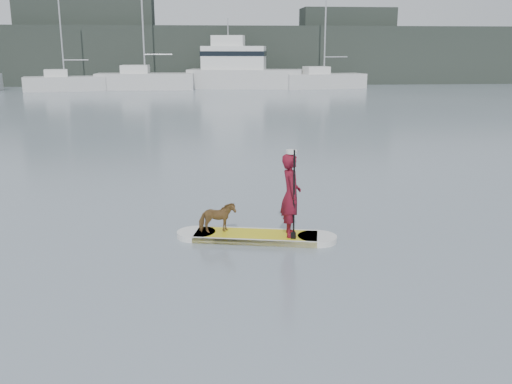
{
  "coord_description": "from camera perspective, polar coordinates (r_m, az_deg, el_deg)",
  "views": [
    {
      "loc": [
        1.78,
        -9.88,
        3.81
      ],
      "look_at": [
        2.84,
        1.16,
        1.0
      ],
      "focal_mm": 40.0,
      "sensor_mm": 36.0,
      "label": 1
    }
  ],
  "objects": [
    {
      "name": "paddler",
      "position": [
        11.39,
        3.51,
        -0.3
      ],
      "size": [
        0.42,
        0.62,
        1.68
      ],
      "primitive_type": "imported",
      "rotation": [
        0.0,
        0.0,
        1.55
      ],
      "color": "maroon",
      "rests_on": "paddleboard"
    },
    {
      "name": "paddle",
      "position": [
        11.2,
        3.8,
        -1.42
      ],
      "size": [
        0.1,
        0.3,
        2.0
      ],
      "rotation": [
        0.0,
        0.0,
        -0.21
      ],
      "color": "black",
      "rests_on": "ground"
    },
    {
      "name": "shore_building_east",
      "position": [
        65.91,
        9.01,
        14.23
      ],
      "size": [
        10.0,
        4.0,
        8.0
      ],
      "primitive_type": "cube",
      "color": "black",
      "rests_on": "ground"
    },
    {
      "name": "white_cap",
      "position": [
        11.2,
        3.58,
        4.04
      ],
      "size": [
        0.22,
        0.22,
        0.07
      ],
      "primitive_type": "cylinder",
      "color": "silver",
      "rests_on": "paddler"
    },
    {
      "name": "paddleboard",
      "position": [
        11.71,
        0.0,
        -4.46
      ],
      "size": [
        3.24,
        1.33,
        0.12
      ],
      "rotation": [
        0.0,
        0.0,
        -0.21
      ],
      "color": "gold",
      "rests_on": "ground"
    },
    {
      "name": "shore_mass",
      "position": [
        62.91,
        -7.34,
        13.39
      ],
      "size": [
        90.0,
        6.0,
        6.0
      ],
      "primitive_type": "cube",
      "color": "black",
      "rests_on": "ground"
    },
    {
      "name": "sailboat_c",
      "position": [
        55.51,
        -18.63,
        10.35
      ],
      "size": [
        7.42,
        3.7,
        10.19
      ],
      "rotation": [
        0.0,
        0.0,
        0.2
      ],
      "color": "beige",
      "rests_on": "ground"
    },
    {
      "name": "shore_building_west",
      "position": [
        64.96,
        -16.49,
        14.28
      ],
      "size": [
        14.0,
        4.0,
        9.0
      ],
      "primitive_type": "cube",
      "color": "black",
      "rests_on": "ground"
    },
    {
      "name": "ground",
      "position": [
        10.74,
        -14.77,
        -7.06
      ],
      "size": [
        140.0,
        140.0,
        0.0
      ],
      "primitive_type": "plane",
      "color": "slate",
      "rests_on": "ground"
    },
    {
      "name": "sailboat_e",
      "position": [
        56.25,
        6.73,
        11.09
      ],
      "size": [
        8.21,
        3.92,
        11.43
      ],
      "rotation": [
        0.0,
        0.0,
        0.18
      ],
      "color": "beige",
      "rests_on": "ground"
    },
    {
      "name": "sailboat_d",
      "position": [
        55.3,
        -11.09,
        11.01
      ],
      "size": [
        9.06,
        3.08,
        13.22
      ],
      "rotation": [
        0.0,
        0.0,
        -0.03
      ],
      "color": "beige",
      "rests_on": "ground"
    },
    {
      "name": "dog",
      "position": [
        11.71,
        -3.9,
        -2.59
      ],
      "size": [
        0.79,
        0.49,
        0.62
      ],
      "primitive_type": "imported",
      "rotation": [
        0.0,
        0.0,
        1.79
      ],
      "color": "brown",
      "rests_on": "paddleboard"
    },
    {
      "name": "motor_yacht_a",
      "position": [
        56.18,
        -1.6,
        12.22
      ],
      "size": [
        11.33,
        5.45,
        6.53
      ],
      "rotation": [
        0.0,
        0.0,
        -0.2
      ],
      "color": "beige",
      "rests_on": "ground"
    }
  ]
}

